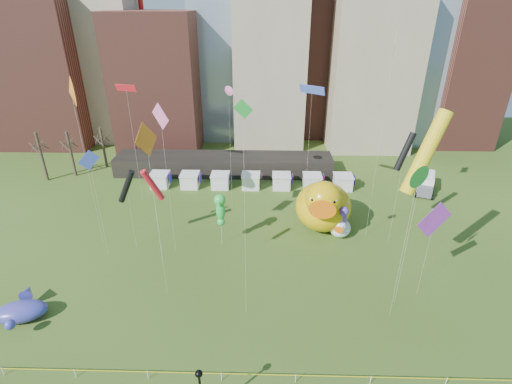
{
  "coord_description": "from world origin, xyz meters",
  "views": [
    {
      "loc": [
        3.36,
        -21.03,
        27.75
      ],
      "look_at": [
        2.52,
        10.39,
        12.0
      ],
      "focal_mm": 27.0,
      "sensor_mm": 36.0,
      "label": 1
    }
  ],
  "objects_px": {
    "big_duck": "(323,205)",
    "whale_inflatable": "(21,310)",
    "box_truck": "(426,183)",
    "small_duck": "(340,227)",
    "seahorse_green": "(220,207)",
    "seahorse_purple": "(344,217)"
  },
  "relations": [
    {
      "from": "big_duck",
      "to": "seahorse_purple",
      "type": "distance_m",
      "value": 3.5
    },
    {
      "from": "seahorse_green",
      "to": "whale_inflatable",
      "type": "distance_m",
      "value": 22.71
    },
    {
      "from": "box_truck",
      "to": "big_duck",
      "type": "bearing_deg",
      "value": -124.85
    },
    {
      "from": "big_duck",
      "to": "seahorse_purple",
      "type": "relative_size",
      "value": 2.26
    },
    {
      "from": "box_truck",
      "to": "whale_inflatable",
      "type": "bearing_deg",
      "value": -127.47
    },
    {
      "from": "big_duck",
      "to": "whale_inflatable",
      "type": "height_order",
      "value": "big_duck"
    },
    {
      "from": "seahorse_green",
      "to": "box_truck",
      "type": "height_order",
      "value": "seahorse_green"
    },
    {
      "from": "big_duck",
      "to": "seahorse_green",
      "type": "xyz_separation_m",
      "value": [
        -13.06,
        -4.15,
        1.69
      ]
    },
    {
      "from": "big_duck",
      "to": "seahorse_green",
      "type": "distance_m",
      "value": 13.8
    },
    {
      "from": "seahorse_purple",
      "to": "whale_inflatable",
      "type": "height_order",
      "value": "seahorse_purple"
    },
    {
      "from": "seahorse_green",
      "to": "box_truck",
      "type": "distance_m",
      "value": 35.31
    },
    {
      "from": "whale_inflatable",
      "to": "box_truck",
      "type": "height_order",
      "value": "box_truck"
    },
    {
      "from": "big_duck",
      "to": "box_truck",
      "type": "height_order",
      "value": "big_duck"
    },
    {
      "from": "small_duck",
      "to": "seahorse_purple",
      "type": "relative_size",
      "value": 0.85
    },
    {
      "from": "small_duck",
      "to": "seahorse_green",
      "type": "xyz_separation_m",
      "value": [
        -15.14,
        -2.21,
        3.96
      ]
    },
    {
      "from": "small_duck",
      "to": "big_duck",
      "type": "bearing_deg",
      "value": 153.76
    },
    {
      "from": "seahorse_purple",
      "to": "whale_inflatable",
      "type": "distance_m",
      "value": 36.43
    },
    {
      "from": "big_duck",
      "to": "whale_inflatable",
      "type": "distance_m",
      "value": 35.65
    },
    {
      "from": "whale_inflatable",
      "to": "box_truck",
      "type": "relative_size",
      "value": 0.95
    },
    {
      "from": "seahorse_green",
      "to": "small_duck",
      "type": "bearing_deg",
      "value": 14.97
    },
    {
      "from": "seahorse_purple",
      "to": "whale_inflatable",
      "type": "bearing_deg",
      "value": -132.46
    },
    {
      "from": "whale_inflatable",
      "to": "box_truck",
      "type": "bearing_deg",
      "value": 15.9
    }
  ]
}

